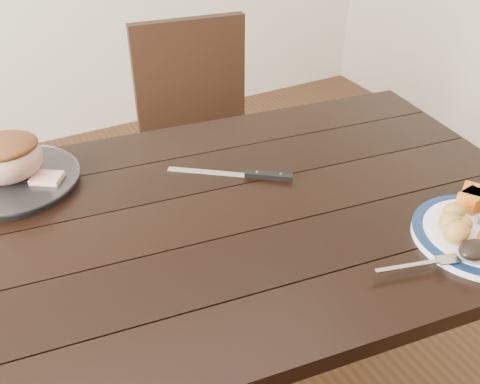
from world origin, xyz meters
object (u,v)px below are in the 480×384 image
serving_platter (13,182)px  fork (424,264)px  roast_joint (6,159)px  dining_table (206,247)px  dinner_plate (480,236)px  carving_knife (253,175)px  chair_far (201,136)px

serving_platter → fork: bearing=-47.1°
roast_joint → dining_table: bearing=-43.1°
dining_table → serving_platter: 0.51m
fork → serving_platter: bearing=148.3°
dining_table → fork: 0.49m
dining_table → dinner_plate: (0.48, -0.35, 0.10)m
dinner_plate → serving_platter: size_ratio=0.90×
fork → dinner_plate: bearing=21.1°
fork → carving_knife: (-0.12, 0.46, -0.01)m
serving_platter → roast_joint: roast_joint is taller
dinner_plate → carving_knife: bearing=124.5°
dining_table → carving_knife: size_ratio=6.38×
roast_joint → chair_far: bearing=30.2°
chair_far → fork: size_ratio=5.29×
dinner_plate → serving_platter: bearing=140.6°
dining_table → serving_platter: bearing=136.9°
chair_far → fork: 1.14m
dinner_plate → carving_knife: 0.54m
carving_knife → dinner_plate: bearing=-18.0°
dining_table → fork: (0.30, -0.37, 0.11)m
chair_far → fork: chair_far is taller
dining_table → chair_far: chair_far is taller
fork → roast_joint: size_ratio=1.02×
roast_joint → carving_knife: (0.54, -0.25, -0.07)m
dinner_plate → carving_knife: (-0.31, 0.44, -0.00)m
dining_table → fork: size_ratio=9.68×
chair_far → fork: (-0.02, -1.11, 0.25)m
dining_table → roast_joint: 0.52m
chair_far → dinner_plate: (0.16, -1.09, 0.23)m
roast_joint → dinner_plate: bearing=-39.4°
dining_table → fork: fork is taller
chair_far → dinner_plate: bearing=106.4°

